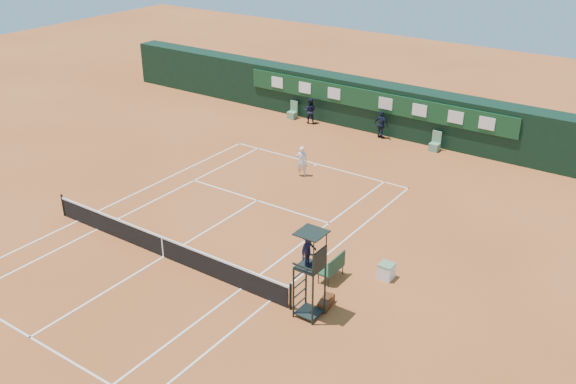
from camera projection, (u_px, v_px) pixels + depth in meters
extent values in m
plane|color=#B05A29|center=(164.00, 257.00, 26.61)|extent=(90.00, 90.00, 0.00)
cube|color=white|center=(317.00, 164.00, 35.40)|extent=(11.05, 0.08, 0.01)
cube|color=white|center=(270.00, 301.00, 23.78)|extent=(0.08, 23.85, 0.01)
cube|color=white|center=(78.00, 221.00, 29.43)|extent=(0.08, 23.85, 0.01)
cube|color=white|center=(241.00, 289.00, 24.49)|extent=(0.08, 23.85, 0.01)
cube|color=white|center=(98.00, 229.00, 28.72)|extent=(0.08, 23.85, 0.01)
cube|color=white|center=(257.00, 200.00, 31.34)|extent=(8.31, 0.08, 0.01)
cube|color=silver|center=(30.00, 337.00, 21.87)|extent=(8.31, 0.08, 0.01)
cube|color=white|center=(164.00, 257.00, 26.60)|extent=(0.08, 12.88, 0.01)
cube|color=white|center=(316.00, 165.00, 35.29)|extent=(0.08, 0.30, 0.01)
cube|color=black|center=(163.00, 247.00, 26.41)|extent=(12.60, 0.04, 0.90)
cube|color=white|center=(162.00, 237.00, 26.20)|extent=(12.80, 0.06, 0.08)
cube|color=white|center=(163.00, 247.00, 26.41)|extent=(0.06, 0.05, 0.92)
cylinder|color=black|center=(290.00, 297.00, 23.08)|extent=(0.10, 0.10, 1.10)
cylinder|color=black|center=(63.00, 205.00, 29.66)|extent=(0.10, 0.10, 1.10)
cube|color=black|center=(377.00, 106.00, 39.84)|extent=(40.00, 1.50, 3.00)
cube|color=#103C1E|center=(371.00, 100.00, 38.98)|extent=(18.00, 0.10, 1.20)
cube|color=white|center=(277.00, 82.00, 42.53)|extent=(0.90, 0.04, 0.70)
cube|color=white|center=(305.00, 88.00, 41.40)|extent=(0.90, 0.04, 0.70)
cube|color=white|center=(334.00, 94.00, 40.26)|extent=(0.90, 0.04, 0.70)
cube|color=silver|center=(386.00, 104.00, 38.41)|extent=(0.90, 0.04, 0.70)
cube|color=silver|center=(419.00, 110.00, 37.28)|extent=(0.90, 0.04, 0.70)
cube|color=silver|center=(456.00, 117.00, 36.15)|extent=(0.90, 0.04, 0.70)
cube|color=silver|center=(487.00, 123.00, 35.22)|extent=(0.90, 0.04, 0.70)
cube|color=#60936C|center=(292.00, 115.00, 42.25)|extent=(0.55, 0.50, 0.46)
cube|color=#578562|center=(294.00, 106.00, 42.17)|extent=(0.55, 0.06, 0.70)
cube|color=#5D8E6C|center=(434.00, 147.00, 37.11)|extent=(0.55, 0.50, 0.46)
cube|color=#5F9169|center=(437.00, 137.00, 37.03)|extent=(0.55, 0.06, 0.70)
cylinder|color=black|center=(293.00, 294.00, 22.47)|extent=(0.07, 0.07, 2.00)
cylinder|color=black|center=(306.00, 283.00, 23.06)|extent=(0.07, 0.07, 2.00)
cylinder|color=black|center=(313.00, 301.00, 22.06)|extent=(0.07, 0.07, 2.00)
cylinder|color=black|center=(325.00, 290.00, 22.65)|extent=(0.07, 0.07, 2.00)
cube|color=black|center=(310.00, 267.00, 22.11)|extent=(0.85, 0.85, 0.08)
cube|color=black|center=(320.00, 260.00, 21.73)|extent=(0.06, 0.85, 0.80)
cube|color=black|center=(303.00, 267.00, 21.71)|extent=(0.85, 0.05, 0.06)
cube|color=black|center=(316.00, 256.00, 22.33)|extent=(0.85, 0.05, 0.06)
cylinder|color=black|center=(314.00, 254.00, 21.24)|extent=(0.04, 0.04, 1.00)
cylinder|color=black|center=(326.00, 244.00, 21.83)|extent=(0.04, 0.04, 1.00)
cube|color=black|center=(311.00, 233.00, 21.50)|extent=(0.95, 0.95, 0.04)
cube|color=black|center=(309.00, 312.00, 22.93)|extent=(0.80, 0.80, 0.05)
cube|color=black|center=(300.00, 302.00, 23.03)|extent=(0.04, 0.80, 0.04)
cube|color=black|center=(300.00, 293.00, 22.85)|extent=(0.04, 0.80, 0.04)
cube|color=black|center=(300.00, 284.00, 22.68)|extent=(0.04, 0.80, 0.04)
cube|color=black|center=(300.00, 274.00, 22.51)|extent=(0.04, 0.80, 0.04)
imported|color=#191932|center=(309.00, 249.00, 21.84)|extent=(0.47, 0.82, 1.28)
cube|color=#193F27|center=(331.00, 269.00, 24.93)|extent=(0.55, 1.20, 0.08)
cube|color=#183D29|center=(337.00, 263.00, 24.65)|extent=(0.06, 1.20, 0.60)
cylinder|color=black|center=(318.00, 279.00, 24.74)|extent=(0.04, 0.04, 0.41)
cylinder|color=black|center=(328.00, 282.00, 24.52)|extent=(0.04, 0.04, 0.41)
cylinder|color=black|center=(333.00, 266.00, 25.56)|extent=(0.04, 0.04, 0.41)
cylinder|color=black|center=(343.00, 270.00, 25.33)|extent=(0.04, 0.04, 0.41)
cube|color=black|center=(326.00, 303.00, 23.41)|extent=(0.53, 0.92, 0.33)
cube|color=white|center=(386.00, 272.00, 25.03)|extent=(0.55, 0.55, 0.60)
cube|color=#5B8B60|center=(387.00, 265.00, 24.90)|extent=(0.57, 0.57, 0.05)
sphere|color=#CCEC36|center=(221.00, 201.00, 31.20)|extent=(0.07, 0.07, 0.07)
imported|color=white|center=(302.00, 161.00, 33.68)|extent=(0.72, 0.65, 1.66)
imported|color=black|center=(310.00, 111.00, 41.17)|extent=(0.95, 0.84, 1.66)
imported|color=black|center=(381.00, 125.00, 38.72)|extent=(1.06, 0.58, 1.71)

